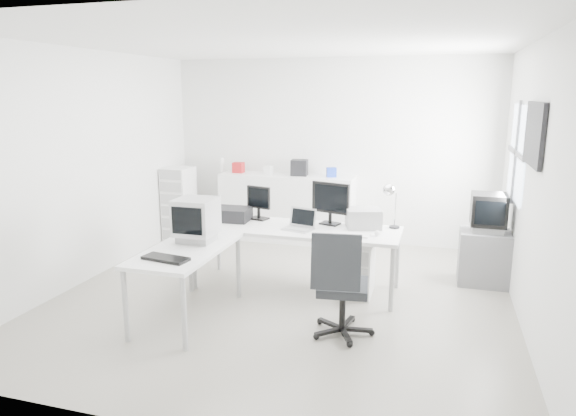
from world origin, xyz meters
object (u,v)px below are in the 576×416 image
(lcd_monitor_small, at_px, (259,203))
(filing_cabinet, at_px, (179,204))
(main_desk, at_px, (296,258))
(crt_tv, at_px, (488,213))
(drawer_pedestal, at_px, (355,268))
(inkjet_printer, at_px, (232,214))
(side_desk, at_px, (187,283))
(tv_cabinet, at_px, (484,257))
(laser_printer, at_px, (363,218))
(laptop, at_px, (298,221))
(crt_monitor, at_px, (196,223))
(sideboard, at_px, (287,208))
(office_chair, at_px, (343,282))
(lcd_monitor_large, at_px, (330,204))

(lcd_monitor_small, distance_m, filing_cabinet, 2.24)
(main_desk, xyz_separation_m, filing_cabinet, (-2.35, 1.54, 0.20))
(crt_tv, bearing_deg, filing_cabinet, 170.83)
(main_desk, xyz_separation_m, drawer_pedestal, (0.70, 0.05, -0.08))
(inkjet_printer, distance_m, lcd_monitor_small, 0.36)
(side_desk, height_order, tv_cabinet, side_desk)
(drawer_pedestal, bearing_deg, laser_printer, 73.61)
(inkjet_printer, height_order, crt_tv, crt_tv)
(tv_cabinet, bearing_deg, laptop, -156.60)
(filing_cabinet, bearing_deg, crt_monitor, -57.90)
(laser_printer, bearing_deg, sideboard, 113.65)
(side_desk, height_order, inkjet_printer, inkjet_printer)
(inkjet_printer, height_order, office_chair, office_chair)
(lcd_monitor_small, bearing_deg, laser_printer, 13.50)
(inkjet_printer, relative_size, filing_cabinet, 0.39)
(lcd_monitor_small, bearing_deg, crt_monitor, -90.43)
(laser_printer, height_order, tv_cabinet, laser_printer)
(laser_printer, height_order, crt_monitor, crt_monitor)
(tv_cabinet, height_order, filing_cabinet, filing_cabinet)
(main_desk, relative_size, crt_tv, 4.80)
(laptop, xyz_separation_m, tv_cabinet, (2.10, 0.91, -0.52))
(laser_printer, xyz_separation_m, tv_cabinet, (1.40, 0.59, -0.53))
(office_chair, bearing_deg, tv_cabinet, 45.28)
(drawer_pedestal, height_order, lcd_monitor_small, lcd_monitor_small)
(drawer_pedestal, bearing_deg, sideboard, 126.44)
(office_chair, bearing_deg, side_desk, 175.61)
(tv_cabinet, xyz_separation_m, crt_tv, (0.00, 0.00, 0.55))
(main_desk, distance_m, lcd_monitor_large, 0.76)
(lcd_monitor_small, height_order, crt_tv, lcd_monitor_small)
(crt_tv, relative_size, filing_cabinet, 0.44)
(sideboard, relative_size, filing_cabinet, 1.83)
(main_desk, height_order, lcd_monitor_large, lcd_monitor_large)
(side_desk, distance_m, tv_cabinet, 3.56)
(main_desk, relative_size, side_desk, 1.71)
(inkjet_printer, bearing_deg, tv_cabinet, 10.55)
(lcd_monitor_large, height_order, filing_cabinet, lcd_monitor_large)
(main_desk, height_order, office_chair, office_chair)
(laptop, distance_m, office_chair, 1.20)
(main_desk, xyz_separation_m, side_desk, (-0.85, -1.10, 0.00))
(drawer_pedestal, xyz_separation_m, filing_cabinet, (-3.05, 1.49, 0.27))
(inkjet_printer, xyz_separation_m, office_chair, (1.60, -1.12, -0.30))
(lcd_monitor_large, bearing_deg, sideboard, 138.28)
(inkjet_printer, height_order, lcd_monitor_small, lcd_monitor_small)
(crt_monitor, distance_m, crt_tv, 3.43)
(laptop, relative_size, crt_tv, 0.62)
(lcd_monitor_small, bearing_deg, filing_cabinet, 159.22)
(inkjet_printer, relative_size, crt_tv, 0.89)
(laptop, bearing_deg, drawer_pedestal, 27.52)
(inkjet_printer, distance_m, laptop, 0.92)
(drawer_pedestal, height_order, sideboard, sideboard)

